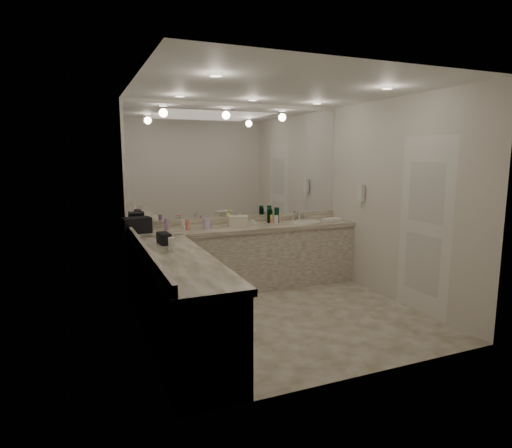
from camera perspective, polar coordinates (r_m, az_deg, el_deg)
name	(u,v)px	position (r m, az deg, el deg)	size (l,w,h in m)	color
floor	(284,316)	(5.17, 3.69, -12.17)	(3.20, 3.20, 0.00)	beige
ceiling	(286,88)	(4.87, 4.02, 17.66)	(3.20, 3.20, 0.00)	white
wall_back	(239,196)	(6.22, -2.33, 3.81)	(3.20, 0.02, 2.60)	silver
wall_left	(140,214)	(4.38, -15.23, 1.26)	(0.02, 3.00, 2.60)	silver
wall_right	(397,201)	(5.74, 18.31, 2.92)	(0.02, 3.00, 2.60)	silver
vanity_back_base	(246,259)	(6.09, -1.29, -4.70)	(3.20, 0.60, 0.84)	beige
vanity_back_top	(247,228)	(5.99, -1.28, -0.54)	(3.20, 0.64, 0.06)	beige
vanity_left_base	(179,305)	(4.35, -10.22, -10.57)	(0.60, 2.40, 0.84)	beige
vanity_left_top	(179,260)	(4.22, -10.26, -4.80)	(0.64, 2.42, 0.06)	beige
backsplash_back	(239,220)	(6.25, -2.25, 0.60)	(3.20, 0.04, 0.10)	beige
backsplash_left	(143,249)	(4.44, -14.78, -3.20)	(0.04, 3.00, 0.10)	beige
mirror_back	(239,163)	(6.18, -2.32, 8.19)	(3.12, 0.01, 1.55)	white
mirror_left	(139,166)	(4.35, -15.33, 7.48)	(0.01, 2.92, 1.55)	white
sink	(306,222)	(6.40, 6.64, 0.25)	(0.44, 0.44, 0.03)	white
faucet	(299,215)	(6.57, 5.75, 1.16)	(0.24, 0.16, 0.14)	silver
wall_phone	(361,193)	(6.25, 13.82, 4.04)	(0.06, 0.10, 0.24)	white
door	(424,226)	(5.40, 21.53, -0.30)	(0.02, 0.82, 2.10)	white
black_toiletry_bag	(137,225)	(5.63, -15.64, -0.16)	(0.35, 0.22, 0.20)	black
black_bag_spill	(164,238)	(4.86, -12.18, -1.86)	(0.11, 0.24, 0.13)	black
cream_cosmetic_case	(238,221)	(5.92, -2.41, 0.36)	(0.26, 0.16, 0.15)	beige
hand_towel	(332,220)	(6.54, 10.11, 0.59)	(0.26, 0.17, 0.04)	white
lotion_left	(172,244)	(4.46, -11.20, -2.66)	(0.07, 0.07, 0.16)	white
soap_bottle_a	(206,221)	(5.87, -6.71, 0.40)	(0.07, 0.07, 0.18)	white
soap_bottle_b	(206,222)	(5.83, -6.62, 0.29)	(0.08, 0.08, 0.17)	silver
soap_bottle_c	(240,219)	(6.00, -2.15, 0.61)	(0.14, 0.14, 0.18)	#FFF795
green_bottle_0	(270,216)	(6.26, 1.93, 1.03)	(0.06, 0.06, 0.19)	#0C502C
green_bottle_1	(269,215)	(6.26, 1.79, 1.17)	(0.07, 0.07, 0.22)	#0C502C
green_bottle_2	(277,215)	(6.33, 2.78, 1.24)	(0.07, 0.07, 0.22)	#0C502C
amenity_bottle_0	(210,224)	(5.85, -6.14, 0.00)	(0.04, 0.04, 0.10)	#9966B2
amenity_bottle_1	(280,218)	(6.29, 3.22, 0.79)	(0.04, 0.04, 0.13)	#E0B28C
amenity_bottle_2	(276,219)	(6.24, 2.69, 0.64)	(0.07, 0.07, 0.11)	silver
amenity_bottle_3	(272,221)	(6.23, 2.16, 0.40)	(0.05, 0.05, 0.06)	#E57F66
amenity_bottle_4	(253,223)	(6.06, -0.41, 0.20)	(0.06, 0.06, 0.07)	white
amenity_bottle_5	(183,224)	(5.85, -9.75, -0.01)	(0.05, 0.05, 0.12)	white
amenity_bottle_6	(271,219)	(6.26, 1.99, 0.73)	(0.05, 0.05, 0.12)	#F2D84C
amenity_bottle_7	(166,225)	(5.75, -11.87, -0.09)	(0.05, 0.05, 0.15)	#9966B2
amenity_bottle_8	(188,225)	(5.74, -9.08, -0.12)	(0.06, 0.06, 0.13)	#E57F66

